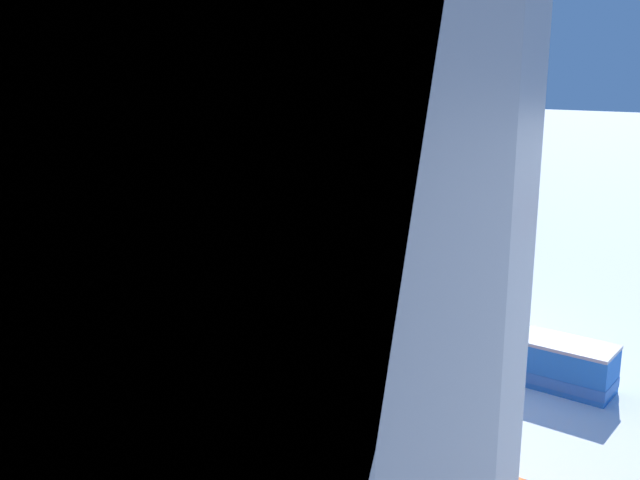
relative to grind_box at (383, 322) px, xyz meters
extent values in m
plane|color=white|center=(0.00, 0.00, -0.26)|extent=(120.00, 120.00, 0.00)
cube|color=blue|center=(0.00, 0.00, 0.01)|extent=(6.28, 0.71, 0.54)
cube|color=blue|center=(0.00, 0.00, -0.13)|extent=(6.29, 0.72, 0.13)
cube|color=#8A91A5|center=(0.00, 0.00, 0.30)|extent=(6.28, 0.77, 0.04)
cube|color=black|center=(0.64, 0.02, 0.32)|extent=(1.45, 0.86, 0.01)
cylinder|color=black|center=(0.88, 0.13, 0.67)|extent=(0.19, 0.19, 0.68)
cylinder|color=black|center=(0.39, -0.10, 0.67)|extent=(0.19, 0.19, 0.68)
cube|color=yellow|center=(0.84, 0.11, 1.27)|extent=(0.46, 0.39, 0.51)
sphere|color=black|center=(0.84, 0.11, 1.64)|extent=(0.22, 0.22, 0.22)
cylinder|color=yellow|center=(0.94, 0.34, 1.30)|extent=(0.51, 0.30, 0.35)
cylinder|color=yellow|center=(0.82, -0.08, 1.30)|extent=(0.26, 0.19, 0.55)
cube|color=#FA5F13|center=(0.00, 3.83, 0.25)|extent=(11.08, 0.33, 1.02)
camera|label=1|loc=(-5.35, 7.97, 3.46)|focal=40.36mm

